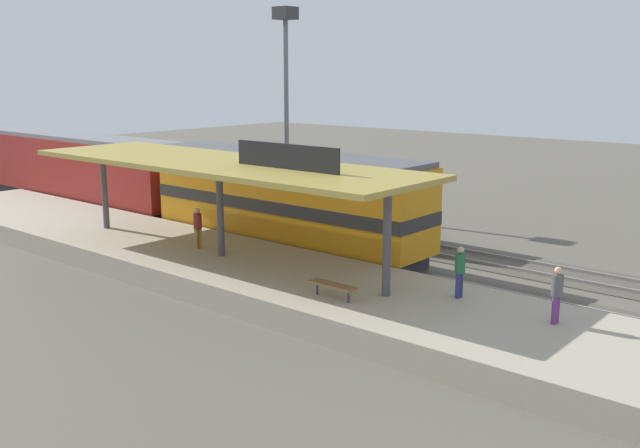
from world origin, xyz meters
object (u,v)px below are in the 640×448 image
freight_car (324,193)px  person_waiting (198,226)px  locomotive (286,201)px  passenger_carriage_single (70,168)px  person_walking (557,292)px  light_mast (286,66)px  person_boarding (460,269)px  platform_bench (333,285)px

freight_car → person_waiting: bearing=-175.4°
locomotive → passenger_carriage_single: bearing=90.0°
person_walking → locomotive: bearing=75.7°
light_mast → person_boarding: light_mast is taller
platform_bench → passenger_carriage_single: size_ratio=0.08×
locomotive → light_mast: bearing=42.6°
light_mast → person_boarding: 22.00m
platform_bench → person_walking: person_walking is taller
platform_bench → freight_car: 14.06m
person_walking → person_boarding: (0.33, 3.36, 0.00)m
locomotive → person_waiting: bearing=169.3°
platform_bench → light_mast: 21.43m
person_waiting → person_boarding: size_ratio=1.00×
passenger_carriage_single → person_boarding: (-3.25, -28.71, -0.46)m
freight_car → person_boarding: (-7.85, -12.27, -0.12)m
person_waiting → locomotive: bearing=-10.7°
light_mast → person_walking: bearing=-118.2°
platform_bench → freight_car: size_ratio=0.14×
light_mast → person_boarding: (-11.05, -17.87, -6.54)m
locomotive → person_waiting: 4.55m
person_waiting → person_walking: same height
locomotive → person_boarding: (-3.25, -10.71, -0.56)m
platform_bench → person_waiting: 8.64m
platform_bench → person_waiting: person_waiting is taller
platform_bench → person_walking: size_ratio=0.99×
light_mast → person_walking: size_ratio=6.84×
passenger_carriage_single → freight_car: bearing=-74.4°
platform_bench → passenger_carriage_single: (6.00, 25.64, 0.97)m
freight_car → light_mast: bearing=60.2°
locomotive → freight_car: bearing=18.8°
passenger_carriage_single → person_waiting: (-4.44, -17.16, -0.46)m
locomotive → person_boarding: bearing=-106.9°
person_boarding → passenger_carriage_single: bearing=83.5°
locomotive → person_waiting: size_ratio=8.44×
freight_car → person_boarding: freight_car is taller
person_walking → person_waiting: bearing=93.3°
freight_car → light_mast: light_mast is taller
locomotive → person_walking: (-3.58, -14.06, -0.56)m
freight_car → person_boarding: 14.57m
platform_bench → locomotive: locomotive is taller
locomotive → person_boarding: size_ratio=8.44×
freight_car → platform_bench: bearing=-139.0°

